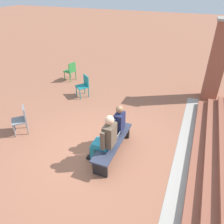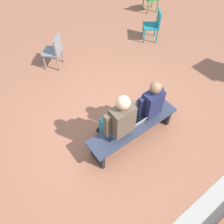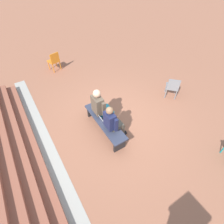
# 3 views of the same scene
# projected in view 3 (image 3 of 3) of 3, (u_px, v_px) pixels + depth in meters

# --- Properties ---
(ground_plane) EXTENTS (60.00, 60.00, 0.00)m
(ground_plane) POSITION_uv_depth(u_px,v_px,m) (114.00, 123.00, 5.66)
(ground_plane) COLOR #9E6047
(concrete_strip) EXTENTS (8.19, 0.40, 0.01)m
(concrete_strip) POSITION_uv_depth(u_px,v_px,m) (51.00, 156.00, 4.81)
(concrete_strip) COLOR #A8A399
(concrete_strip) RESTS_ON ground
(brick_steps) EXTENTS (7.39, 1.20, 0.60)m
(brick_steps) POSITION_uv_depth(u_px,v_px,m) (11.00, 170.00, 4.30)
(brick_steps) COLOR #93513D
(brick_steps) RESTS_ON ground
(bench) EXTENTS (1.80, 0.44, 0.45)m
(bench) POSITION_uv_depth(u_px,v_px,m) (105.00, 123.00, 5.20)
(bench) COLOR #33384C
(bench) RESTS_ON ground
(person_student) EXTENTS (0.51, 0.65, 1.29)m
(person_student) POSITION_uv_depth(u_px,v_px,m) (113.00, 122.00, 4.77)
(person_student) COLOR #4C473D
(person_student) RESTS_ON ground
(person_adult) EXTENTS (0.57, 0.72, 1.39)m
(person_adult) POSITION_uv_depth(u_px,v_px,m) (101.00, 107.00, 5.14)
(person_adult) COLOR teal
(person_adult) RESTS_ON ground
(laptop) EXTENTS (0.32, 0.29, 0.21)m
(laptop) POSITION_uv_depth(u_px,v_px,m) (105.00, 120.00, 5.08)
(laptop) COLOR #9EA0A5
(laptop) RESTS_ON bench
(plastic_chair_by_pillar) EXTENTS (0.59, 0.59, 0.84)m
(plastic_chair_by_pillar) POSITION_uv_depth(u_px,v_px,m) (173.00, 87.00, 6.24)
(plastic_chair_by_pillar) COLOR gray
(plastic_chair_by_pillar) RESTS_ON ground
(plastic_chair_mid_courtyard) EXTENTS (0.51, 0.51, 0.84)m
(plastic_chair_mid_courtyard) POSITION_uv_depth(u_px,v_px,m) (54.00, 60.00, 7.54)
(plastic_chair_mid_courtyard) COLOR orange
(plastic_chair_mid_courtyard) RESTS_ON ground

